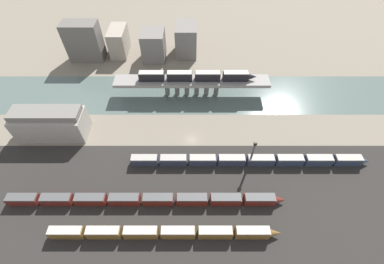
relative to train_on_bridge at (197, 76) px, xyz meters
name	(u,v)px	position (x,y,z in m)	size (l,w,h in m)	color
ground_plane	(192,139)	(-2.02, -26.05, -9.85)	(400.00, 400.00, 0.00)	#756B5B
railbed_yard	(192,198)	(-2.02, -50.05, -9.84)	(280.00, 42.00, 0.01)	#282623
river_water	(192,94)	(-2.02, 0.00, -9.85)	(320.00, 25.69, 0.01)	#4C5B56
bridge	(192,83)	(-2.02, 0.00, -3.38)	(65.79, 7.64, 7.92)	gray
train_on_bridge	(197,76)	(0.00, 0.00, 0.00)	(49.22, 2.97, 3.94)	black
train_yard_near	(163,232)	(-10.10, -61.53, -7.95)	(65.73, 2.66, 3.86)	brown
train_yard_mid	(146,199)	(-16.37, -51.38, -8.12)	(86.10, 2.95, 3.51)	#5B1E19
train_yard_far	(250,160)	(17.99, -36.77, -8.07)	(82.89, 2.94, 3.61)	#2D384C
warehouse_building	(51,123)	(-54.33, -22.82, -4.14)	(25.26, 10.23, 12.01)	#9E998E
signal_tower	(253,154)	(18.18, -37.08, -3.65)	(1.00, 0.73, 12.08)	#4C4C51
city_block_far_left	(84,41)	(-54.86, 28.17, -0.46)	(16.68, 8.83, 18.78)	#605B56
city_block_left	(119,41)	(-39.36, 33.50, -3.36)	(8.06, 15.39, 12.98)	gray
city_block_center	(154,45)	(-21.04, 28.56, -2.84)	(11.12, 12.45, 14.01)	slate
city_block_right	(186,40)	(-4.96, 33.22, -2.29)	(10.49, 14.47, 15.11)	slate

